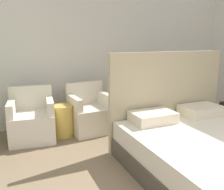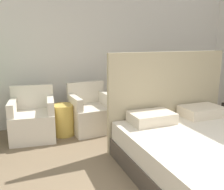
{
  "view_description": "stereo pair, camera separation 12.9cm",
  "coord_description": "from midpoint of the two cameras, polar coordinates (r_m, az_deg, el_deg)",
  "views": [
    {
      "loc": [
        -1.47,
        -0.48,
        1.56
      ],
      "look_at": [
        -0.01,
        2.93,
        0.71
      ],
      "focal_mm": 40.0,
      "sensor_mm": 36.0,
      "label": 1
    },
    {
      "loc": [
        -1.35,
        -0.53,
        1.56
      ],
      "look_at": [
        -0.01,
        2.93,
        0.71
      ],
      "focal_mm": 40.0,
      "sensor_mm": 36.0,
      "label": 2
    }
  ],
  "objects": [
    {
      "name": "armchair_near_window_right",
      "position": [
        4.27,
        -3.9,
        -4.62
      ],
      "size": [
        0.71,
        0.66,
        0.82
      ],
      "rotation": [
        0.0,
        0.0,
        0.08
      ],
      "color": "beige",
      "rests_on": "ground_plane"
    },
    {
      "name": "armchair_near_window_left",
      "position": [
        4.11,
        -16.75,
        -5.87
      ],
      "size": [
        0.73,
        0.68,
        0.82
      ],
      "rotation": [
        0.0,
        0.0,
        -0.11
      ],
      "color": "beige",
      "rests_on": "ground_plane"
    },
    {
      "name": "bed",
      "position": [
        3.13,
        23.63,
        -12.42
      ],
      "size": [
        1.84,
        2.21,
        1.38
      ],
      "color": "#4C4238",
      "rests_on": "ground_plane"
    },
    {
      "name": "side_table",
      "position": [
        4.16,
        -10.15,
        -5.61
      ],
      "size": [
        0.35,
        0.35,
        0.51
      ],
      "color": "gold",
      "rests_on": "ground_plane"
    },
    {
      "name": "wall_back",
      "position": [
        4.72,
        -3.81,
        11.48
      ],
      "size": [
        10.0,
        0.06,
        2.9
      ],
      "color": "silver",
      "rests_on": "ground_plane"
    }
  ]
}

